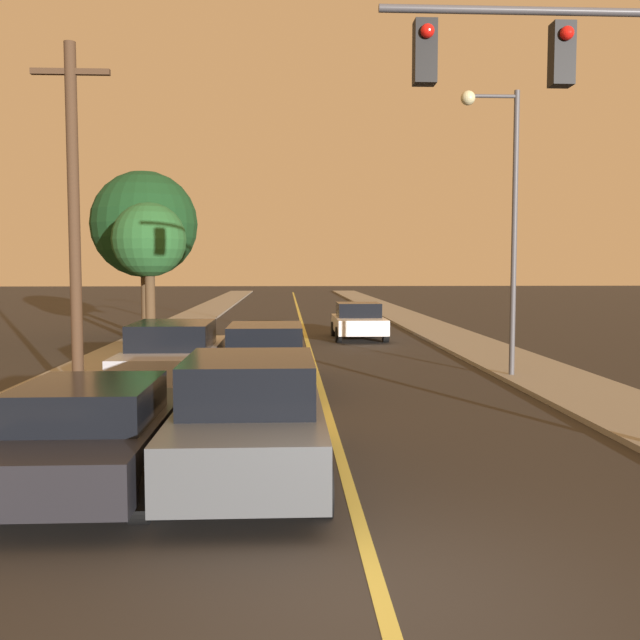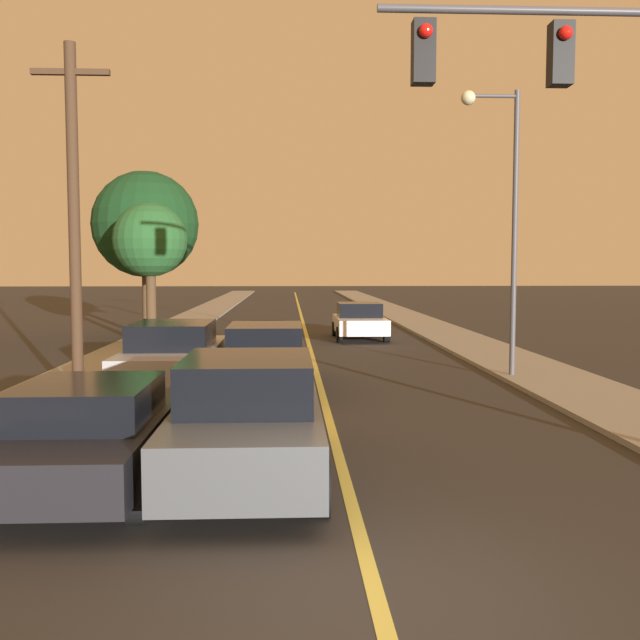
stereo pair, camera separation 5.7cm
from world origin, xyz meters
TOP-DOWN VIEW (x-y plane):
  - ground_plane at (0.00, 0.00)m, footprint 200.00×200.00m
  - road_surface at (0.00, 36.00)m, footprint 9.19×80.00m
  - sidewalk_left at (-5.85, 36.00)m, footprint 2.50×80.00m
  - sidewalk_right at (5.85, 36.00)m, footprint 2.50×80.00m
  - car_near_lane_front at (-1.29, 3.47)m, footprint 2.01×4.85m
  - car_near_lane_second at (-1.29, 10.68)m, footprint 2.03×4.95m
  - car_outer_lane_front at (-3.31, 3.26)m, footprint 1.96×4.50m
  - car_outer_lane_second at (-3.31, 10.00)m, footprint 2.04×5.03m
  - car_far_oncoming at (2.07, 22.06)m, footprint 2.02×4.09m
  - traffic_signal_mast at (3.60, 4.47)m, footprint 4.55×0.42m
  - streetlamp_right at (4.62, 11.83)m, footprint 1.48×0.36m
  - utility_pole_left at (-5.20, 9.16)m, footprint 1.60×0.24m
  - tree_left_near at (-5.64, 19.66)m, footprint 2.63×2.63m
  - tree_left_far at (-6.53, 23.41)m, footprint 4.29×4.29m

SIDE VIEW (x-z plane):
  - ground_plane at x=0.00m, z-range 0.00..0.00m
  - road_surface at x=0.00m, z-range 0.00..0.01m
  - sidewalk_left at x=-5.85m, z-range 0.00..0.12m
  - sidewalk_right at x=5.85m, z-range 0.00..0.12m
  - car_far_oncoming at x=2.07m, z-range 0.01..1.45m
  - car_outer_lane_front at x=-3.31m, z-range 0.03..1.43m
  - car_near_lane_second at x=-1.29m, z-range 0.01..1.53m
  - car_outer_lane_second at x=-3.31m, z-range 0.01..1.65m
  - car_near_lane_front at x=-1.29m, z-range 0.00..1.68m
  - tree_left_near at x=-5.64m, z-range 1.27..6.29m
  - utility_pole_left at x=-5.20m, z-range 0.28..7.60m
  - tree_left_far at x=-6.53m, z-range 1.26..7.87m
  - streetlamp_right at x=4.62m, z-range 1.09..8.21m
  - traffic_signal_mast at x=3.60m, z-range 1.52..8.20m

